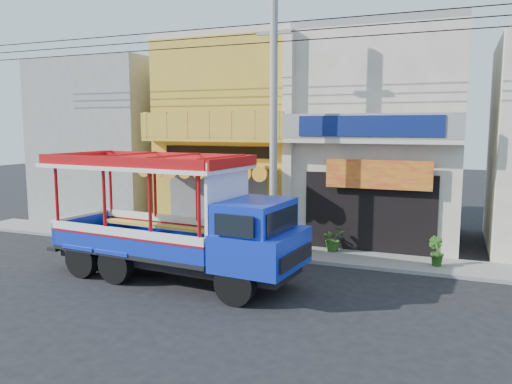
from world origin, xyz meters
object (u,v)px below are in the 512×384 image
(potted_plant_a, at_px, (333,239))
(utility_pole, at_px, (278,111))
(potted_plant_b, at_px, (436,251))
(songthaew_truck, at_px, (189,222))
(green_sign, at_px, (109,224))

(potted_plant_a, bearing_deg, utility_pole, 168.14)
(utility_pole, relative_size, potted_plant_b, 29.94)
(utility_pole, distance_m, potted_plant_b, 6.84)
(potted_plant_a, bearing_deg, songthaew_truck, -171.49)
(utility_pole, bearing_deg, green_sign, 176.08)
(songthaew_truck, height_order, potted_plant_a, songthaew_truck)
(potted_plant_b, bearing_deg, songthaew_truck, 68.67)
(utility_pole, distance_m, songthaew_truck, 5.01)
(songthaew_truck, relative_size, potted_plant_a, 9.26)
(potted_plant_a, bearing_deg, potted_plant_b, -58.79)
(songthaew_truck, distance_m, green_sign, 7.41)
(utility_pole, distance_m, potted_plant_a, 4.94)
(utility_pole, xyz_separation_m, songthaew_truck, (-1.45, -3.54, -3.24))
(songthaew_truck, distance_m, potted_plant_a, 5.85)
(utility_pole, height_order, potted_plant_b, utility_pole)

